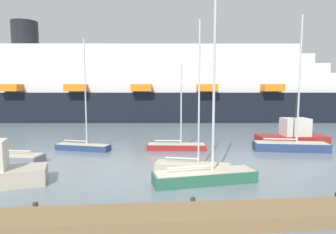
# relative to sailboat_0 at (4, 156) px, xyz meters

# --- Properties ---
(ground_plane) EXTENTS (600.00, 600.00, 0.00)m
(ground_plane) POSITION_rel_sailboat_0_xyz_m (13.87, -6.37, -0.53)
(ground_plane) COLOR slate
(dock_pier) EXTENTS (18.68, 2.30, 0.80)m
(dock_pier) POSITION_rel_sailboat_0_xyz_m (13.87, -11.80, -0.20)
(dock_pier) COLOR olive
(dock_pier) RESTS_ON ground_plane
(sailboat_0) EXTENTS (6.56, 2.98, 11.57)m
(sailboat_0) POSITION_rel_sailboat_0_xyz_m (0.00, 0.00, 0.00)
(sailboat_0) COLOR gray
(sailboat_0) RESTS_ON ground_plane
(sailboat_1) EXTENTS (6.94, 2.64, 13.30)m
(sailboat_1) POSITION_rel_sailboat_0_xyz_m (15.42, -6.22, 0.10)
(sailboat_1) COLOR #2D6B51
(sailboat_1) RESTS_ON ground_plane
(sailboat_2) EXTENTS (5.73, 2.79, 10.95)m
(sailboat_2) POSITION_rel_sailboat_0_xyz_m (15.07, -3.45, -0.01)
(sailboat_2) COLOR #BCB29E
(sailboat_2) RESTS_ON ground_plane
(sailboat_3) EXTENTS (7.22, 3.01, 12.93)m
(sailboat_3) POSITION_rel_sailboat_0_xyz_m (25.76, 2.39, 0.09)
(sailboat_3) COLOR navy
(sailboat_3) RESTS_ON ground_plane
(sailboat_4) EXTENTS (5.93, 2.10, 8.38)m
(sailboat_4) POSITION_rel_sailboat_0_xyz_m (14.67, 3.76, -0.11)
(sailboat_4) COLOR maroon
(sailboat_4) RESTS_ON ground_plane
(sailboat_5) EXTENTS (5.57, 2.83, 10.84)m
(sailboat_5) POSITION_rel_sailboat_0_xyz_m (5.47, 4.32, -0.01)
(sailboat_5) COLOR navy
(sailboat_5) RESTS_ON ground_plane
(fishing_boat_1) EXTENTS (7.47, 2.85, 5.41)m
(fishing_boat_1) POSITION_rel_sailboat_0_xyz_m (27.76, 5.76, 0.45)
(fishing_boat_1) COLOR maroon
(fishing_boat_1) RESTS_ON ground_plane
(cruise_ship) EXTENTS (96.33, 21.08, 18.64)m
(cruise_ship) POSITION_rel_sailboat_0_xyz_m (5.92, 32.50, 5.47)
(cruise_ship) COLOR black
(cruise_ship) RESTS_ON ground_plane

